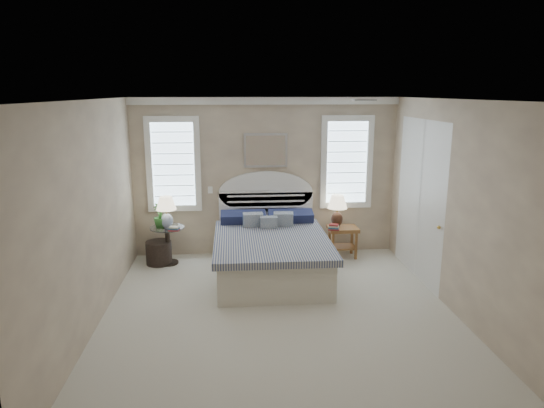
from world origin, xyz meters
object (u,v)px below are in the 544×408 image
at_px(nightstand_right, 343,235).
at_px(bed, 270,250).
at_px(lamp_left, 166,209).
at_px(floor_pot, 159,253).
at_px(side_table_left, 168,241).
at_px(lamp_right, 337,207).

bearing_deg(nightstand_right, bed, -151.97).
bearing_deg(lamp_left, floor_pot, 162.27).
height_order(side_table_left, lamp_left, lamp_left).
relative_size(floor_pot, lamp_right, 0.77).
bearing_deg(side_table_left, bed, -19.74).
bearing_deg(nightstand_right, floor_pot, -178.30).
bearing_deg(floor_pot, lamp_left, -17.73).
height_order(bed, lamp_right, bed).
xyz_separation_m(side_table_left, lamp_right, (2.86, 0.19, 0.48)).
height_order(lamp_left, lamp_right, lamp_left).
xyz_separation_m(nightstand_right, floor_pot, (-3.11, -0.09, -0.19)).
bearing_deg(lamp_right, nightstand_right, -44.30).
distance_m(side_table_left, lamp_right, 2.91).
height_order(bed, lamp_left, bed).
relative_size(bed, side_table_left, 3.61).
height_order(side_table_left, floor_pot, side_table_left).
height_order(floor_pot, lamp_right, lamp_right).
distance_m(side_table_left, lamp_left, 0.57).
distance_m(bed, lamp_right, 1.52).
height_order(nightstand_right, lamp_right, lamp_right).
bearing_deg(side_table_left, nightstand_right, 1.94).
height_order(nightstand_right, lamp_left, lamp_left).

